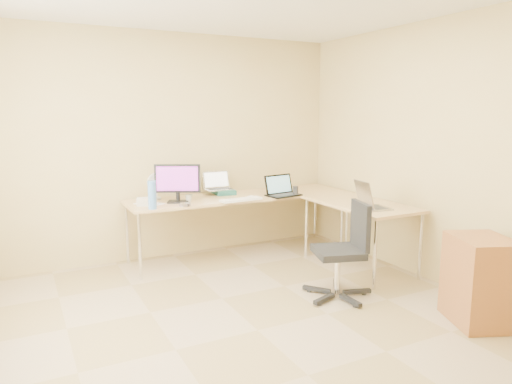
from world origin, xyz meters
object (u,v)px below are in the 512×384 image
desk_return (359,235)px  laptop_return (374,197)px  mug (189,198)px  cabinet (480,280)px  desk_main (240,225)px  office_chair (338,245)px  monitor (178,183)px  keyboard (241,200)px  laptop_center (219,181)px  desk_fan (156,187)px  laptop_black (284,186)px  water_bottle (152,195)px

desk_return → laptop_return: laptop_return is taller
mug → cabinet: mug is taller
desk_main → office_chair: size_ratio=2.93×
desk_return → mug: 1.92m
desk_main → monitor: (-0.79, -0.08, 0.58)m
desk_main → mug: mug is taller
desk_main → keyboard: 0.50m
laptop_center → laptop_return: bearing=-54.6°
cabinet → desk_fan: bearing=146.9°
desk_return → laptop_center: (-1.16, 1.20, 0.53)m
keyboard → desk_fan: bearing=144.1°
monitor → cabinet: (1.73, -2.46, -0.58)m
desk_return → keyboard: 1.36m
desk_return → keyboard: keyboard is taller
desk_return → monitor: 2.07m
monitor → desk_fan: size_ratio=1.76×
desk_fan → laptop_black: bearing=-20.1°
office_chair → desk_main: bearing=116.4°
laptop_center → mug: bearing=-148.5°
desk_fan → mug: bearing=-47.6°
desk_fan → monitor: bearing=-61.9°
water_bottle → laptop_center: bearing=28.0°
water_bottle → laptop_return: water_bottle is taller
laptop_black → keyboard: size_ratio=0.80×
desk_return → desk_fan: (-1.92, 1.20, 0.50)m
desk_main → laptop_black: 0.71m
laptop_black → office_chair: laptop_black is taller
keyboard → laptop_return: (1.01, -1.02, 0.11)m
monitor → desk_return: bearing=-1.6°
keyboard → desk_fan: size_ratio=1.73×
laptop_center → mug: size_ratio=3.94×
keyboard → cabinet: 2.52m
mug → laptop_return: 1.98m
desk_fan → cabinet: (1.89, -2.74, -0.51)m
monitor → keyboard: monitor is taller
laptop_center → laptop_black: size_ratio=0.87×
desk_return → keyboard: (-1.10, 0.70, 0.38)m
desk_main → monitor: size_ratio=5.37×
monitor → desk_fan: bearing=146.0°
desk_main → desk_return: (0.98, -1.00, 0.00)m
desk_fan → desk_main: bearing=-13.8°
water_bottle → cabinet: size_ratio=0.41×
cabinet → laptop_center: bearing=134.7°
desk_main → office_chair: (0.25, -1.58, 0.14)m
desk_main → keyboard: keyboard is taller
water_bottle → office_chair: bearing=-43.0°
desk_main → laptop_center: bearing=133.4°
monitor → desk_fan: 0.33m
keyboard → laptop_return: bearing=-50.0°
laptop_black → desk_fan: (-1.39, 0.46, 0.02)m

